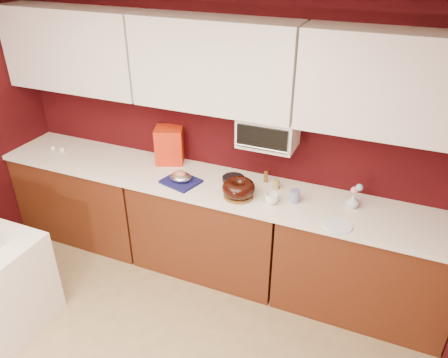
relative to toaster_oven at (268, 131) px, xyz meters
name	(u,v)px	position (x,y,z in m)	size (l,w,h in m)	color
wall_back	(223,130)	(-0.45, 0.15, -0.12)	(4.00, 0.02, 2.50)	#350709
base_cabinet_left	(88,197)	(-1.78, -0.17, -0.95)	(1.31, 0.58, 0.86)	#532410
base_cabinet_center	(209,227)	(-0.45, -0.17, -0.95)	(1.31, 0.58, 0.86)	#532410
base_cabinet_right	(363,266)	(0.88, -0.17, -0.95)	(1.31, 0.58, 0.86)	#532410
countertop	(209,184)	(-0.45, -0.17, -0.49)	(4.00, 0.62, 0.04)	white
upper_cabinet_left	(74,49)	(-1.78, -0.02, 0.48)	(1.31, 0.33, 0.70)	white
upper_cabinet_center	(214,65)	(-0.45, -0.02, 0.48)	(1.31, 0.33, 0.70)	white
upper_cabinet_right	(399,86)	(0.88, -0.02, 0.48)	(1.31, 0.33, 0.70)	white
toaster_oven	(268,131)	(0.00, 0.00, 0.00)	(0.45, 0.30, 0.25)	white
toaster_oven_door	(262,139)	(0.00, -0.16, 0.00)	(0.40, 0.02, 0.18)	black
toaster_oven_handle	(261,148)	(0.00, -0.18, -0.07)	(0.02, 0.02, 0.42)	silver
cake_base	(238,196)	(-0.13, -0.29, -0.46)	(0.24, 0.24, 0.02)	brown
bundt_cake	(239,188)	(-0.13, -0.29, -0.39)	(0.26, 0.26, 0.11)	black
navy_towel	(181,181)	(-0.66, -0.27, -0.46)	(0.29, 0.24, 0.02)	#15154F
foil_ham_nest	(181,177)	(-0.66, -0.27, -0.42)	(0.18, 0.16, 0.07)	silver
roasted_ham	(180,174)	(-0.66, -0.27, -0.40)	(0.10, 0.08, 0.06)	#B57253
pandoro_box	(170,145)	(-0.93, 0.05, -0.31)	(0.24, 0.22, 0.33)	#AB0B0B
dark_pan	(233,179)	(-0.27, -0.06, -0.46)	(0.19, 0.19, 0.03)	black
coffee_mug	(272,198)	(0.14, -0.28, -0.42)	(0.09, 0.09, 0.10)	white
blue_jar	(294,196)	(0.29, -0.19, -0.43)	(0.08, 0.08, 0.10)	navy
flower_vase	(353,200)	(0.72, -0.09, -0.41)	(0.08, 0.08, 0.12)	silver
flower_pink	(354,190)	(0.72, -0.09, -0.33)	(0.06, 0.06, 0.06)	pink
flower_blue	(359,187)	(0.75, -0.07, -0.30)	(0.06, 0.06, 0.06)	#82B1D0
china_plate	(338,226)	(0.67, -0.39, -0.47)	(0.20, 0.20, 0.01)	white
amber_bottle	(266,177)	(-0.01, 0.02, -0.43)	(0.03, 0.03, 0.10)	brown
paper_cup	(277,184)	(0.11, -0.05, -0.44)	(0.05, 0.05, 0.08)	olive
egg_left	(53,148)	(-2.10, -0.18, -0.46)	(0.05, 0.04, 0.04)	white
egg_right	(62,150)	(-1.99, -0.18, -0.45)	(0.05, 0.04, 0.04)	white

